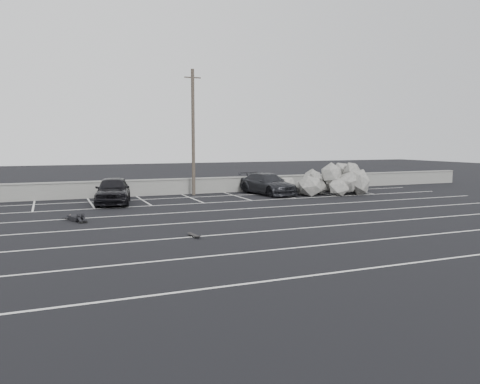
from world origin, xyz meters
name	(u,v)px	position (x,y,z in m)	size (l,w,h in m)	color
ground	(252,232)	(0.00, 0.00, 0.00)	(120.00, 120.00, 0.00)	black
seawall	(166,187)	(0.00, 14.00, 0.55)	(50.00, 0.45, 1.06)	gray
stall_lines	(213,216)	(-0.08, 4.41, 0.00)	(36.00, 20.05, 0.01)	silver
car_left	(113,190)	(-3.84, 10.70, 0.77)	(1.82, 4.52, 1.54)	black
car_right	(268,184)	(6.32, 11.69, 0.70)	(1.96, 4.83, 1.40)	black
utility_pole	(193,132)	(1.65, 13.20, 4.12)	(1.09, 0.22, 8.14)	#4C4238
trash_bin	(285,185)	(8.22, 12.77, 0.44)	(0.57, 0.57, 0.87)	#2A2A2D
riprap_pile	(331,185)	(10.58, 10.56, 0.59)	(6.37, 4.41, 1.44)	gray
person	(74,216)	(-6.20, 5.54, 0.21)	(1.44, 2.25, 0.42)	black
skateboard	(194,235)	(-2.34, -0.03, 0.06)	(0.27, 0.70, 0.08)	black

